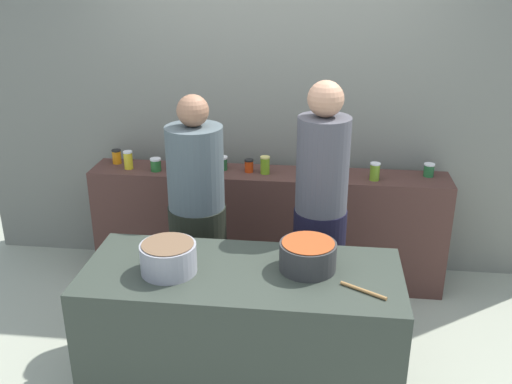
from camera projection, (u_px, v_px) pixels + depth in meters
ground at (250, 366)px, 3.66m from camera, size 12.00×12.00×0.00m
storefront_wall at (273, 84)px, 4.42m from camera, size 4.80×0.12×3.00m
display_shelf at (267, 227)px, 4.50m from camera, size 2.70×0.36×0.90m
prep_table at (242, 338)px, 3.22m from camera, size 1.70×0.70×0.86m
preserve_jar_0 at (117, 157)px, 4.50m from camera, size 0.07×0.07×0.11m
preserve_jar_1 at (128, 160)px, 4.38m from camera, size 0.07×0.07×0.14m
preserve_jar_2 at (156, 165)px, 4.34m from camera, size 0.08×0.08×0.10m
preserve_jar_3 at (176, 160)px, 4.37m from camera, size 0.08×0.08×0.15m
preserve_jar_4 at (195, 161)px, 4.35m from camera, size 0.09×0.09×0.14m
preserve_jar_5 at (222, 163)px, 4.37m from camera, size 0.09×0.09×0.10m
preserve_jar_6 at (249, 166)px, 4.32m from camera, size 0.07×0.07×0.10m
preserve_jar_7 at (265, 165)px, 4.28m from camera, size 0.07×0.07×0.13m
preserve_jar_8 at (336, 171)px, 4.19m from camera, size 0.09×0.09×0.11m
preserve_jar_9 at (375, 171)px, 4.16m from camera, size 0.07×0.07×0.13m
preserve_jar_10 at (429, 170)px, 4.23m from camera, size 0.08×0.08×0.10m
cooking_pot_left at (168, 258)px, 3.02m from camera, size 0.30×0.30×0.16m
cooking_pot_center at (308, 256)px, 3.05m from camera, size 0.30×0.30×0.16m
wooden_spoon at (363, 291)px, 2.86m from camera, size 0.23×0.14×0.02m
cook_with_tongs at (198, 228)px, 3.84m from camera, size 0.38×0.38×1.63m
cook_in_cap at (320, 232)px, 3.61m from camera, size 0.33×0.33×1.76m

